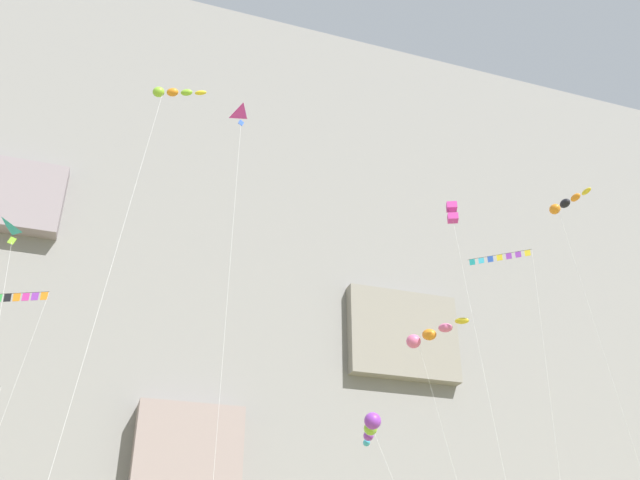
{
  "coord_description": "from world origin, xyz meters",
  "views": [
    {
      "loc": [
        -8.12,
        -11.6,
        2.69
      ],
      "look_at": [
        1.77,
        18.25,
        19.82
      ],
      "focal_mm": 39.38,
      "sensor_mm": 36.0,
      "label": 1
    }
  ],
  "objects_px": {
    "kite_windsock_low_center": "(428,335)",
    "kite_windsock_front_field": "(371,428)",
    "kite_windsock_high_left": "(171,95)",
    "kite_delta_mid_center": "(18,251)",
    "kite_banner_upper_right": "(13,311)",
    "kite_delta_mid_right": "(244,146)",
    "kite_box_upper_left": "(452,214)",
    "kite_banner_upper_mid": "(506,280)",
    "kite_windsock_mid_left": "(564,205)"
  },
  "relations": [
    {
      "from": "kite_windsock_mid_left",
      "to": "kite_windsock_front_field",
      "type": "distance_m",
      "value": 25.02
    },
    {
      "from": "kite_windsock_high_left",
      "to": "kite_windsock_mid_left",
      "type": "bearing_deg",
      "value": 18.33
    },
    {
      "from": "kite_delta_mid_right",
      "to": "kite_banner_upper_mid",
      "type": "bearing_deg",
      "value": 14.15
    },
    {
      "from": "kite_windsock_low_center",
      "to": "kite_windsock_front_field",
      "type": "height_order",
      "value": "kite_windsock_low_center"
    },
    {
      "from": "kite_banner_upper_right",
      "to": "kite_banner_upper_mid",
      "type": "distance_m",
      "value": 30.31
    },
    {
      "from": "kite_banner_upper_right",
      "to": "kite_box_upper_left",
      "type": "distance_m",
      "value": 30.91
    },
    {
      "from": "kite_banner_upper_right",
      "to": "kite_delta_mid_center",
      "type": "distance_m",
      "value": 6.18
    },
    {
      "from": "kite_windsock_mid_left",
      "to": "kite_delta_mid_right",
      "type": "distance_m",
      "value": 28.53
    },
    {
      "from": "kite_delta_mid_right",
      "to": "kite_windsock_front_field",
      "type": "relative_size",
      "value": 2.03
    },
    {
      "from": "kite_box_upper_left",
      "to": "kite_windsock_front_field",
      "type": "distance_m",
      "value": 18.46
    },
    {
      "from": "kite_box_upper_left",
      "to": "kite_windsock_front_field",
      "type": "relative_size",
      "value": 2.26
    },
    {
      "from": "kite_windsock_high_left",
      "to": "kite_box_upper_left",
      "type": "distance_m",
      "value": 25.54
    },
    {
      "from": "kite_windsock_front_field",
      "to": "kite_windsock_mid_left",
      "type": "bearing_deg",
      "value": -2.03
    },
    {
      "from": "kite_banner_upper_mid",
      "to": "kite_windsock_front_field",
      "type": "relative_size",
      "value": 1.81
    },
    {
      "from": "kite_delta_mid_right",
      "to": "kite_box_upper_left",
      "type": "distance_m",
      "value": 20.22
    },
    {
      "from": "kite_windsock_high_left",
      "to": "kite_banner_upper_right",
      "type": "bearing_deg",
      "value": 118.53
    },
    {
      "from": "kite_banner_upper_mid",
      "to": "kite_windsock_high_left",
      "type": "relative_size",
      "value": 0.94
    },
    {
      "from": "kite_windsock_low_center",
      "to": "kite_banner_upper_mid",
      "type": "distance_m",
      "value": 6.94
    },
    {
      "from": "kite_windsock_high_left",
      "to": "kite_windsock_front_field",
      "type": "xyz_separation_m",
      "value": [
        14.67,
        11.01,
        -12.82
      ]
    },
    {
      "from": "kite_windsock_high_left",
      "to": "kite_delta_mid_center",
      "type": "relative_size",
      "value": 1.34
    },
    {
      "from": "kite_windsock_high_left",
      "to": "kite_box_upper_left",
      "type": "height_order",
      "value": "kite_box_upper_left"
    },
    {
      "from": "kite_windsock_mid_left",
      "to": "kite_windsock_high_left",
      "type": "bearing_deg",
      "value": -161.67
    },
    {
      "from": "kite_banner_upper_right",
      "to": "kite_banner_upper_mid",
      "type": "bearing_deg",
      "value": -7.09
    },
    {
      "from": "kite_banner_upper_mid",
      "to": "kite_delta_mid_center",
      "type": "height_order",
      "value": "kite_banner_upper_mid"
    },
    {
      "from": "kite_windsock_mid_left",
      "to": "kite_delta_mid_right",
      "type": "bearing_deg",
      "value": -164.9
    },
    {
      "from": "kite_windsock_low_center",
      "to": "kite_banner_upper_mid",
      "type": "relative_size",
      "value": 0.86
    },
    {
      "from": "kite_windsock_mid_left",
      "to": "kite_delta_mid_right",
      "type": "relative_size",
      "value": 1.16
    },
    {
      "from": "kite_delta_mid_center",
      "to": "kite_box_upper_left",
      "type": "bearing_deg",
      "value": 12.72
    },
    {
      "from": "kite_box_upper_left",
      "to": "kite_windsock_front_field",
      "type": "bearing_deg",
      "value": -173.63
    },
    {
      "from": "kite_banner_upper_right",
      "to": "kite_windsock_low_center",
      "type": "bearing_deg",
      "value": 4.74
    },
    {
      "from": "kite_windsock_low_center",
      "to": "kite_delta_mid_right",
      "type": "distance_m",
      "value": 19.96
    },
    {
      "from": "kite_windsock_high_left",
      "to": "kite_delta_mid_center",
      "type": "height_order",
      "value": "kite_windsock_high_left"
    },
    {
      "from": "kite_banner_upper_right",
      "to": "kite_delta_mid_right",
      "type": "distance_m",
      "value": 15.81
    },
    {
      "from": "kite_windsock_low_center",
      "to": "kite_windsock_front_field",
      "type": "distance_m",
      "value": 9.93
    },
    {
      "from": "kite_banner_upper_right",
      "to": "kite_windsock_low_center",
      "type": "distance_m",
      "value": 26.96
    },
    {
      "from": "kite_windsock_mid_left",
      "to": "kite_delta_mid_right",
      "type": "xyz_separation_m",
      "value": [
        -27.0,
        -7.28,
        -5.65
      ]
    },
    {
      "from": "kite_windsock_mid_left",
      "to": "kite_windsock_high_left",
      "type": "distance_m",
      "value": 33.63
    },
    {
      "from": "kite_banner_upper_mid",
      "to": "kite_windsock_front_field",
      "type": "bearing_deg",
      "value": 160.49
    },
    {
      "from": "kite_windsock_low_center",
      "to": "kite_banner_upper_mid",
      "type": "bearing_deg",
      "value": -63.3
    },
    {
      "from": "kite_banner_upper_right",
      "to": "kite_delta_mid_right",
      "type": "bearing_deg",
      "value": -38.23
    },
    {
      "from": "kite_delta_mid_right",
      "to": "kite_windsock_high_left",
      "type": "distance_m",
      "value": 5.44
    },
    {
      "from": "kite_banner_upper_mid",
      "to": "kite_windsock_mid_left",
      "type": "bearing_deg",
      "value": 17.28
    },
    {
      "from": "kite_banner_upper_right",
      "to": "kite_windsock_front_field",
      "type": "bearing_deg",
      "value": -1.63
    },
    {
      "from": "kite_windsock_low_center",
      "to": "kite_delta_mid_center",
      "type": "relative_size",
      "value": 1.09
    },
    {
      "from": "kite_delta_mid_right",
      "to": "kite_delta_mid_center",
      "type": "bearing_deg",
      "value": 167.26
    },
    {
      "from": "kite_windsock_low_center",
      "to": "kite_box_upper_left",
      "type": "height_order",
      "value": "kite_box_upper_left"
    },
    {
      "from": "kite_delta_mid_right",
      "to": "kite_windsock_front_field",
      "type": "bearing_deg",
      "value": 37.64
    },
    {
      "from": "kite_windsock_mid_left",
      "to": "kite_windsock_front_field",
      "type": "bearing_deg",
      "value": 177.97
    },
    {
      "from": "kite_delta_mid_right",
      "to": "kite_windsock_front_field",
      "type": "distance_m",
      "value": 18.24
    },
    {
      "from": "kite_delta_mid_right",
      "to": "kite_box_upper_left",
      "type": "height_order",
      "value": "kite_box_upper_left"
    }
  ]
}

